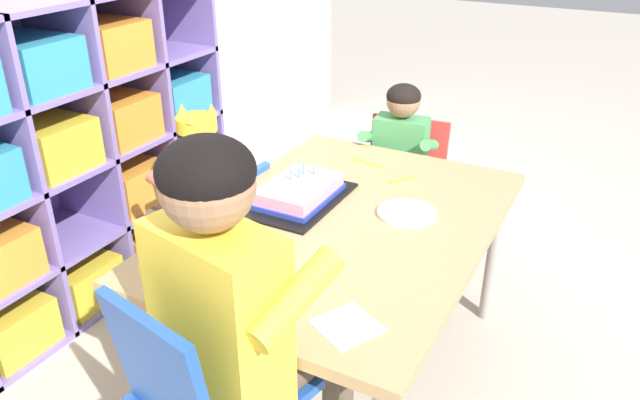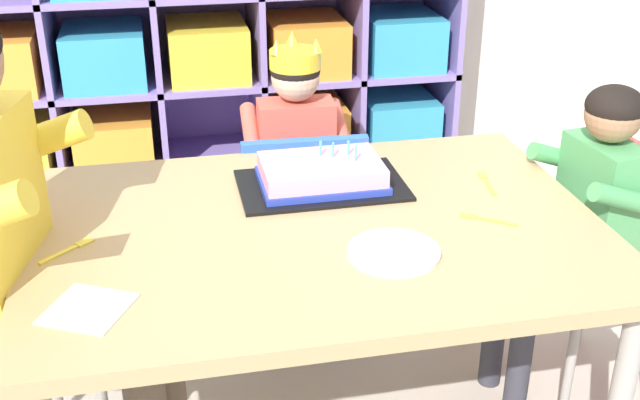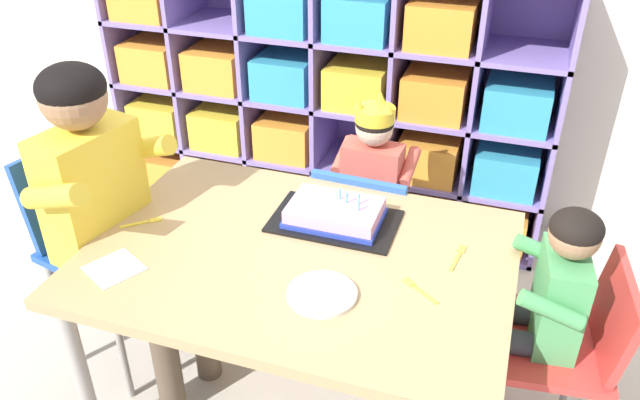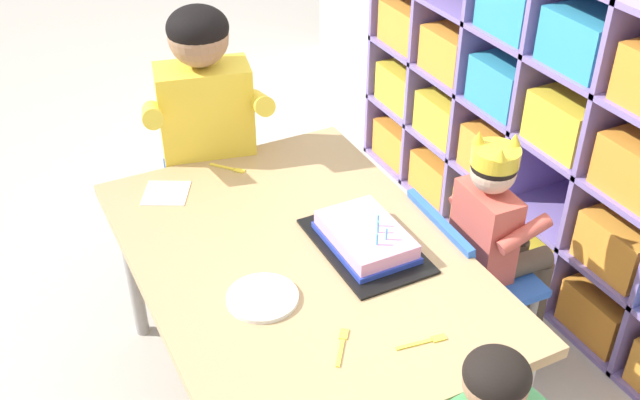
{
  "view_description": "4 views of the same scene",
  "coord_description": "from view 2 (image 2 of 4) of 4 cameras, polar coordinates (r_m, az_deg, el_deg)",
  "views": [
    {
      "loc": [
        -1.5,
        -0.71,
        1.5
      ],
      "look_at": [
        0.05,
        0.11,
        0.62
      ],
      "focal_mm": 34.72,
      "sensor_mm": 36.0,
      "label": 1
    },
    {
      "loc": [
        -0.3,
        -1.47,
        1.38
      ],
      "look_at": [
        0.01,
        0.03,
        0.64
      ],
      "focal_mm": 44.89,
      "sensor_mm": 36.0,
      "label": 2
    },
    {
      "loc": [
        0.53,
        -1.38,
        1.68
      ],
      "look_at": [
        0.05,
        0.03,
        0.77
      ],
      "focal_mm": 35.84,
      "sensor_mm": 36.0,
      "label": 3
    },
    {
      "loc": [
        1.48,
        -0.68,
        1.89
      ],
      "look_at": [
        -0.02,
        0.08,
        0.74
      ],
      "focal_mm": 42.39,
      "sensor_mm": 36.0,
      "label": 4
    }
  ],
  "objects": [
    {
      "name": "classroom_chair_guest_side",
      "position": [
        2.13,
        19.82,
        -3.18
      ],
      "size": [
        0.37,
        0.4,
        0.64
      ],
      "rotation": [
        0.0,
        0.0,
        -1.46
      ],
      "color": "red",
      "rests_on": "ground"
    },
    {
      "name": "fork_at_table_front_edge",
      "position": [
        1.92,
        11.79,
        1.29
      ],
      "size": [
        0.03,
        0.13,
        0.0
      ],
      "rotation": [
        0.0,
        0.0,
        4.57
      ],
      "color": "yellow",
      "rests_on": "activity_table"
    },
    {
      "name": "birthday_cake_on_tray",
      "position": [
        1.85,
        0.11,
        1.71
      ],
      "size": [
        0.38,
        0.24,
        0.1
      ],
      "color": "black",
      "rests_on": "activity_table"
    },
    {
      "name": "child_with_crown",
      "position": [
        2.3,
        -1.85,
        4.13
      ],
      "size": [
        0.3,
        0.31,
        0.85
      ],
      "rotation": [
        0.0,
        0.0,
        3.1
      ],
      "color": "#D15647",
      "rests_on": "ground"
    },
    {
      "name": "activity_table",
      "position": [
        1.72,
        -0.27,
        -3.35
      ],
      "size": [
        1.2,
        0.85,
        0.6
      ],
      "color": "tan",
      "rests_on": "ground"
    },
    {
      "name": "paper_napkin_square",
      "position": [
        1.47,
        -16.2,
        -7.45
      ],
      "size": [
        0.18,
        0.18,
        0.0
      ],
      "primitive_type": "cube",
      "rotation": [
        0.0,
        0.0,
        -0.48
      ],
      "color": "white",
      "rests_on": "activity_table"
    },
    {
      "name": "paper_plate_stack",
      "position": [
        1.58,
        5.27,
        -3.72
      ],
      "size": [
        0.18,
        0.18,
        0.01
      ],
      "primitive_type": "cylinder",
      "color": "white",
      "rests_on": "activity_table"
    },
    {
      "name": "fork_near_child_seat",
      "position": [
        1.74,
        11.63,
        -1.34
      ],
      "size": [
        0.11,
        0.09,
        0.0
      ],
      "rotation": [
        0.0,
        0.0,
        5.66
      ],
      "color": "yellow",
      "rests_on": "activity_table"
    },
    {
      "name": "fork_beside_plate_stack",
      "position": [
        1.67,
        -17.4,
        -3.36
      ],
      "size": [
        0.1,
        0.09,
        0.0
      ],
      "rotation": [
        0.0,
        0.0,
        3.86
      ],
      "color": "yellow",
      "rests_on": "activity_table"
    },
    {
      "name": "storage_cubby_shelf",
      "position": [
        2.74,
        -11.62,
        7.38
      ],
      "size": [
        1.98,
        0.38,
        1.18
      ],
      "color": "#7F6BB2",
      "rests_on": "ground"
    },
    {
      "name": "guest_at_table_side",
      "position": [
        2.02,
        18.11,
        -0.46
      ],
      "size": [
        0.31,
        0.31,
        0.83
      ],
      "rotation": [
        0.0,
        0.0,
        -1.46
      ],
      "color": "#4C9E5B",
      "rests_on": "ground"
    },
    {
      "name": "adult_helper_seated",
      "position": [
        1.62,
        -21.01,
        -1.48
      ],
      "size": [
        0.47,
        0.45,
        1.09
      ],
      "rotation": [
        0.0,
        0.0,
        1.35
      ],
      "color": "yellow",
      "rests_on": "ground"
    },
    {
      "name": "classroom_chair_blue",
      "position": [
        2.26,
        -1.43,
        -0.25
      ],
      "size": [
        0.37,
        0.34,
        0.63
      ],
      "rotation": [
        0.0,
        0.0,
        3.1
      ],
      "color": "blue",
      "rests_on": "ground"
    }
  ]
}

